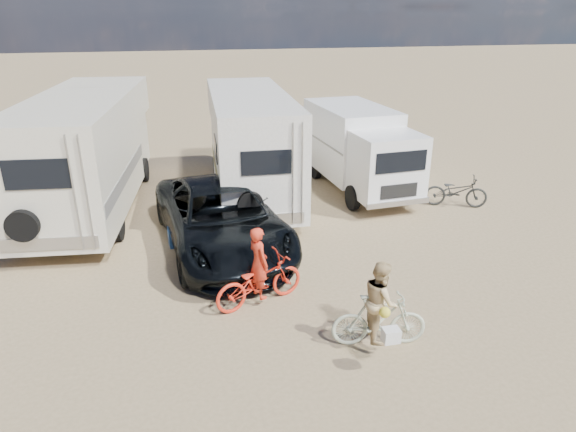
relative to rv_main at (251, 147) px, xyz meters
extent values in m
plane|color=#9F855F|center=(-0.14, -7.01, -1.69)|extent=(140.00, 140.00, 0.00)
imported|color=black|center=(-1.34, -3.69, -0.86)|extent=(3.53, 6.29, 1.66)
imported|color=red|center=(-0.84, -6.60, -1.16)|extent=(2.14, 1.36, 1.06)
imported|color=#B2BEA0|center=(1.08, -8.49, -1.16)|extent=(1.81, 0.78, 1.05)
imported|color=red|center=(-0.84, -6.60, -0.90)|extent=(0.55, 0.67, 1.57)
imported|color=tan|center=(1.08, -8.49, -0.92)|extent=(0.70, 0.83, 1.54)
imported|color=black|center=(6.12, -2.26, -1.19)|extent=(2.02, 1.33, 1.00)
cube|color=navy|center=(-2.41, -3.28, -1.45)|extent=(0.64, 0.50, 0.48)
cube|color=#95794C|center=(0.18, -4.21, -1.51)|extent=(0.47, 0.47, 0.36)
camera|label=1|loc=(-2.25, -15.94, 4.17)|focal=32.01mm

